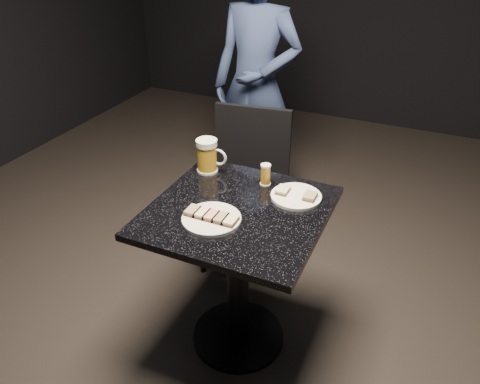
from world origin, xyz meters
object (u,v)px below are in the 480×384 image
(beer_tumbler, at_px, (266,175))
(chair, at_px, (246,179))
(beer_mug, at_px, (208,156))
(patron, at_px, (256,86))
(plate_small, at_px, (296,196))
(plate_large, at_px, (212,219))
(table, at_px, (238,256))

(beer_tumbler, relative_size, chair, 0.11)
(beer_mug, relative_size, beer_tumbler, 1.61)
(beer_mug, height_order, beer_tumbler, beer_mug)
(patron, bearing_deg, chair, -68.52)
(plate_small, distance_m, patron, 1.26)
(plate_large, height_order, beer_tumbler, beer_tumbler)
(beer_mug, distance_m, chair, 0.52)
(patron, relative_size, chair, 1.86)
(table, relative_size, beer_mug, 4.75)
(table, xyz_separation_m, beer_tumbler, (0.03, 0.23, 0.29))
(patron, xyz_separation_m, chair, (0.21, -0.62, -0.32))
(beer_tumbler, bearing_deg, chair, 123.35)
(plate_small, distance_m, beer_tumbler, 0.17)
(table, distance_m, beer_mug, 0.48)
(chair, bearing_deg, plate_small, -47.02)
(plate_large, distance_m, plate_small, 0.39)
(plate_small, bearing_deg, chair, 132.98)
(beer_tumbler, bearing_deg, patron, 114.83)
(beer_tumbler, bearing_deg, plate_small, -18.23)
(plate_large, bearing_deg, chair, 103.45)
(plate_large, xyz_separation_m, plate_small, (0.25, 0.30, 0.00))
(patron, xyz_separation_m, beer_mug, (0.19, -1.02, 0.01))
(beer_mug, xyz_separation_m, chair, (0.02, 0.40, -0.33))
(table, relative_size, chair, 0.85)
(plate_large, relative_size, plate_small, 1.09)
(plate_large, height_order, beer_mug, beer_mug)
(plate_small, height_order, patron, patron)
(plate_large, xyz_separation_m, table, (0.06, 0.12, -0.25))
(table, height_order, beer_tumbler, beer_tumbler)
(beer_tumbler, distance_m, chair, 0.57)
(plate_small, xyz_separation_m, beer_tumbler, (-0.16, 0.05, 0.04))
(plate_small, relative_size, table, 0.29)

